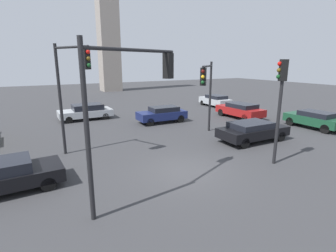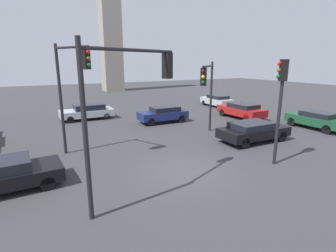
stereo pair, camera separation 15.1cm
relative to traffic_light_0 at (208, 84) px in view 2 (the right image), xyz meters
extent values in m
plane|color=#38383A|center=(-4.10, -3.94, -3.66)|extent=(109.69, 109.69, 0.00)
cylinder|color=black|center=(1.46, 1.55, -1.12)|extent=(0.16, 0.16, 5.08)
cylinder|color=black|center=(-0.08, -0.08, 1.13)|extent=(3.17, 3.33, 0.12)
cube|color=black|center=(-1.44, -1.52, 0.58)|extent=(0.45, 0.45, 1.00)
sphere|color=#4C0F0C|center=(-1.58, -1.67, 0.88)|extent=(0.20, 0.20, 0.20)
sphere|color=yellow|center=(-1.58, -1.67, 0.58)|extent=(0.20, 0.20, 0.20)
sphere|color=#14471E|center=(-1.58, -1.67, 0.28)|extent=(0.20, 0.20, 0.20)
cylinder|color=black|center=(-8.83, -5.81, -0.78)|extent=(0.16, 0.16, 5.77)
cylinder|color=black|center=(-6.90, -5.01, 1.78)|extent=(3.91, 1.73, 0.12)
cube|color=black|center=(-5.21, -4.29, 1.23)|extent=(0.42, 0.42, 1.00)
sphere|color=#4C0F0C|center=(-5.02, -4.22, 1.53)|extent=(0.20, 0.20, 0.20)
sphere|color=#594714|center=(-5.02, -4.22, 1.23)|extent=(0.20, 0.20, 0.20)
sphere|color=green|center=(-5.02, -4.22, 0.93)|extent=(0.20, 0.20, 0.20)
cylinder|color=black|center=(0.42, -5.30, -1.08)|extent=(0.16, 0.16, 5.17)
cube|color=black|center=(0.42, -5.30, 1.01)|extent=(0.44, 0.44, 1.00)
sphere|color=red|center=(0.24, -5.20, 1.31)|extent=(0.20, 0.20, 0.20)
sphere|color=#594714|center=(0.24, -5.20, 1.01)|extent=(0.20, 0.20, 0.20)
sphere|color=#14471E|center=(0.24, -5.20, 0.71)|extent=(0.20, 0.20, 0.20)
cylinder|color=black|center=(-8.78, 1.34, -0.67)|extent=(0.16, 0.16, 5.98)
cylinder|color=black|center=(-8.18, 0.19, 2.09)|extent=(1.31, 2.35, 0.12)
cube|color=black|center=(-7.70, -0.73, 1.54)|extent=(0.43, 0.43, 1.00)
sphere|color=red|center=(-7.60, -0.91, 1.84)|extent=(0.20, 0.20, 0.20)
sphere|color=#594714|center=(-7.60, -0.91, 1.54)|extent=(0.20, 0.20, 0.20)
sphere|color=#14471E|center=(-7.60, -0.91, 1.24)|extent=(0.20, 0.20, 0.20)
cube|color=black|center=(2.38, -1.94, -3.03)|extent=(4.67, 2.09, 0.60)
cube|color=black|center=(2.14, -1.93, -2.58)|extent=(2.62, 1.82, 0.40)
cylinder|color=black|center=(3.97, -1.13, -3.33)|extent=(0.67, 0.37, 0.66)
cylinder|color=black|center=(3.94, -2.79, -3.33)|extent=(0.67, 0.37, 0.66)
cylinder|color=black|center=(0.81, -1.09, -3.33)|extent=(0.67, 0.37, 0.66)
cylinder|color=black|center=(0.79, -2.75, -3.33)|extent=(0.67, 0.37, 0.66)
cube|color=maroon|center=(6.81, 3.95, -3.00)|extent=(2.13, 4.56, 0.65)
cube|color=black|center=(6.82, 3.73, -2.50)|extent=(1.82, 2.58, 0.42)
cylinder|color=black|center=(5.95, 5.45, -3.32)|extent=(0.38, 0.69, 0.68)
cylinder|color=black|center=(7.56, 5.51, -3.32)|extent=(0.38, 0.69, 0.68)
cylinder|color=black|center=(6.07, 2.40, -3.32)|extent=(0.38, 0.69, 0.68)
cylinder|color=black|center=(7.68, 2.46, -3.32)|extent=(0.38, 0.69, 0.68)
cube|color=#ADB2B7|center=(-5.91, 10.07, -3.08)|extent=(4.60, 2.10, 0.59)
cube|color=black|center=(-5.68, 10.07, -2.56)|extent=(2.58, 1.84, 0.53)
cylinder|color=black|center=(-7.47, 9.21, -3.37)|extent=(0.58, 0.38, 0.58)
cylinder|color=black|center=(-7.48, 10.92, -3.37)|extent=(0.58, 0.38, 0.58)
cylinder|color=black|center=(-4.35, 9.22, -3.37)|extent=(0.58, 0.38, 0.58)
cylinder|color=black|center=(-4.35, 10.93, -3.37)|extent=(0.58, 0.38, 0.58)
cube|color=#19472D|center=(9.15, -1.69, -3.01)|extent=(1.86, 4.23, 0.63)
cube|color=black|center=(9.15, -1.90, -2.52)|extent=(1.62, 2.38, 0.42)
cylinder|color=black|center=(8.39, -0.27, -3.33)|extent=(0.33, 0.68, 0.68)
cylinder|color=black|center=(9.86, -0.25, -3.33)|extent=(0.33, 0.68, 0.68)
cylinder|color=black|center=(8.43, -3.13, -3.33)|extent=(0.33, 0.68, 0.68)
cube|color=#ADB2B7|center=(8.82, 10.12, -3.03)|extent=(1.85, 4.27, 0.67)
cube|color=black|center=(8.81, 9.90, -2.53)|extent=(1.59, 2.41, 0.41)
cylinder|color=black|center=(8.15, 11.57, -3.37)|extent=(0.33, 0.60, 0.59)
cylinder|color=black|center=(9.57, 11.53, -3.37)|extent=(0.33, 0.60, 0.59)
cylinder|color=black|center=(8.07, 8.70, -3.37)|extent=(0.33, 0.60, 0.59)
cylinder|color=black|center=(9.49, 8.66, -3.37)|extent=(0.33, 0.60, 0.59)
cube|color=black|center=(-11.48, -2.23, -3.10)|extent=(4.40, 2.13, 0.55)
cylinder|color=black|center=(-10.07, -1.37, -3.37)|extent=(0.60, 0.37, 0.58)
cylinder|color=black|center=(-9.98, -2.92, -3.37)|extent=(0.60, 0.37, 0.58)
cube|color=navy|center=(-0.42, 5.68, -3.02)|extent=(4.18, 1.84, 0.64)
cube|color=black|center=(-0.21, 5.68, -2.52)|extent=(2.35, 1.59, 0.43)
cylinder|color=black|center=(-1.84, 5.01, -3.34)|extent=(0.66, 0.33, 0.65)
cylinder|color=black|center=(-1.80, 6.43, -3.34)|extent=(0.66, 0.33, 0.65)
cylinder|color=black|center=(0.97, 4.94, -3.34)|extent=(0.66, 0.33, 0.65)
cylinder|color=black|center=(1.01, 6.36, -3.34)|extent=(0.66, 0.33, 0.65)
cube|color=gray|center=(3.11, 32.77, 8.06)|extent=(3.27, 3.27, 23.46)
camera|label=1|loc=(-10.29, -13.67, 1.38)|focal=27.74mm
camera|label=2|loc=(-10.15, -13.74, 1.38)|focal=27.74mm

